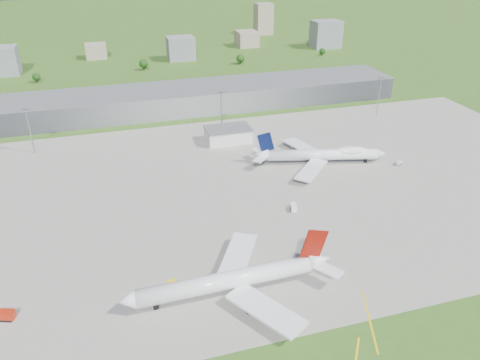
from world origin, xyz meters
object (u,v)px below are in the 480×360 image
object	(u,v)px
airliner_red_twin	(234,280)
crash_tender	(5,315)
van_white_near	(293,208)
tug_yellow	(171,283)
van_white_far	(399,163)
airliner_blue_quad	(323,155)

from	to	relation	value
airliner_red_twin	crash_tender	bearing A→B (deg)	-7.45
airliner_red_twin	van_white_near	bearing A→B (deg)	-132.95
tug_yellow	van_white_far	xyz separation A→B (m)	(133.30, 61.72, 0.22)
crash_tender	tug_yellow	distance (m)	54.35
van_white_near	airliner_blue_quad	bearing A→B (deg)	-25.61
van_white_far	crash_tender	bearing A→B (deg)	163.82
airliner_blue_quad	van_white_near	xyz separation A→B (m)	(-33.45, -40.59, -3.81)
airliner_red_twin	van_white_far	size ratio (longest dim) A/B	16.57
airliner_red_twin	tug_yellow	size ratio (longest dim) A/B	19.07
airliner_blue_quad	van_white_far	world-z (taller)	airliner_blue_quad
van_white_far	airliner_blue_quad	bearing A→B (deg)	126.03
airliner_red_twin	tug_yellow	xyz separation A→B (m)	(-20.32, 9.98, -4.60)
airliner_red_twin	airliner_blue_quad	world-z (taller)	airliner_red_twin
crash_tender	airliner_red_twin	bearing A→B (deg)	12.35
van_white_near	van_white_far	distance (m)	77.22
crash_tender	van_white_far	bearing A→B (deg)	37.63
airliner_blue_quad	crash_tender	bearing A→B (deg)	-138.39
airliner_red_twin	van_white_near	xyz separation A→B (m)	(40.63, 44.71, -4.11)
airliner_blue_quad	tug_yellow	world-z (taller)	airliner_blue_quad
van_white_near	crash_tender	bearing A→B (deg)	121.16
crash_tender	van_white_far	distance (m)	197.88
airliner_red_twin	crash_tender	xyz separation A→B (m)	(-74.65, 8.85, -3.84)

